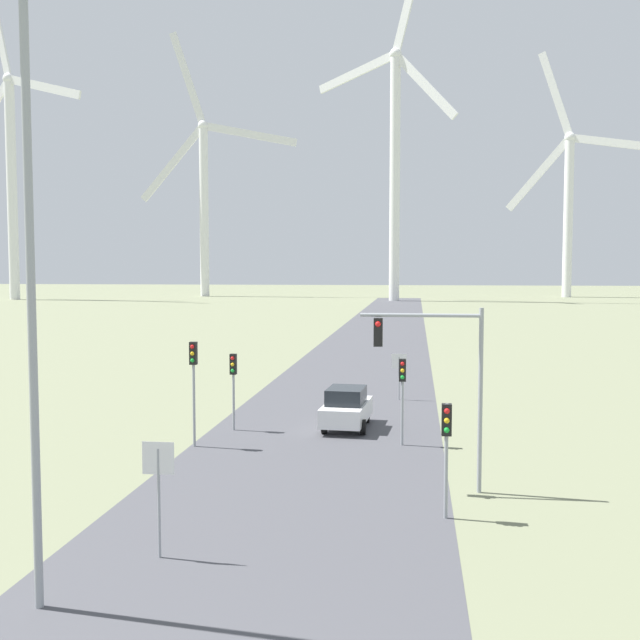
{
  "coord_description": "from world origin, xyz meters",
  "views": [
    {
      "loc": [
        3.87,
        -8.48,
        7.09
      ],
      "look_at": [
        0.0,
        21.72,
        4.97
      ],
      "focal_mm": 42.0,
      "sensor_mm": 36.0,
      "label": 1
    }
  ],
  "objects_px": {
    "traffic_light_post_mid_right": "(402,382)",
    "wind_turbine_right": "(569,195)",
    "traffic_light_mast_overhead": "(438,362)",
    "traffic_light_post_near_left": "(193,370)",
    "stop_sign_near": "(159,477)",
    "streetlamp": "(29,232)",
    "car_approaching": "(346,408)",
    "traffic_light_post_near_right": "(446,435)",
    "wind_turbine_center": "(395,152)",
    "wind_turbine_left": "(204,187)",
    "wind_turbine_far_left": "(11,163)",
    "traffic_light_post_mid_left": "(233,374)",
    "stop_sign_far": "(399,368)"
  },
  "relations": [
    {
      "from": "traffic_light_post_mid_right",
      "to": "wind_turbine_right",
      "type": "relative_size",
      "value": 0.06
    },
    {
      "from": "traffic_light_mast_overhead",
      "to": "wind_turbine_right",
      "type": "height_order",
      "value": "wind_turbine_right"
    },
    {
      "from": "traffic_light_post_near_left",
      "to": "stop_sign_near",
      "type": "bearing_deg",
      "value": -77.34
    },
    {
      "from": "streetlamp",
      "to": "car_approaching",
      "type": "relative_size",
      "value": 3.08
    },
    {
      "from": "stop_sign_near",
      "to": "traffic_light_post_near_right",
      "type": "distance_m",
      "value": 8.03
    },
    {
      "from": "traffic_light_post_near_right",
      "to": "wind_turbine_center",
      "type": "distance_m",
      "value": 143.72
    },
    {
      "from": "traffic_light_post_near_left",
      "to": "traffic_light_post_near_right",
      "type": "height_order",
      "value": "traffic_light_post_near_left"
    },
    {
      "from": "traffic_light_mast_overhead",
      "to": "wind_turbine_left",
      "type": "relative_size",
      "value": 0.09
    },
    {
      "from": "traffic_light_post_mid_right",
      "to": "wind_turbine_right",
      "type": "bearing_deg",
      "value": 76.88
    },
    {
      "from": "traffic_light_post_near_left",
      "to": "wind_turbine_right",
      "type": "xyz_separation_m",
      "value": [
        44.92,
        158.9,
        21.53
      ]
    },
    {
      "from": "stop_sign_near",
      "to": "car_approaching",
      "type": "xyz_separation_m",
      "value": [
        3.17,
        15.35,
        -1.11
      ]
    },
    {
      "from": "traffic_light_post_near_left",
      "to": "wind_turbine_far_left",
      "type": "relative_size",
      "value": 0.06
    },
    {
      "from": "streetlamp",
      "to": "traffic_light_post_mid_right",
      "type": "distance_m",
      "value": 17.8
    },
    {
      "from": "traffic_light_mast_overhead",
      "to": "wind_turbine_far_left",
      "type": "distance_m",
      "value": 163.01
    },
    {
      "from": "stop_sign_near",
      "to": "traffic_light_post_mid_left",
      "type": "xyz_separation_m",
      "value": [
        -1.69,
        14.33,
        0.45
      ]
    },
    {
      "from": "traffic_light_post_near_left",
      "to": "traffic_light_post_mid_left",
      "type": "relative_size",
      "value": 1.25
    },
    {
      "from": "stop_sign_far",
      "to": "wind_turbine_far_left",
      "type": "bearing_deg",
      "value": 126.98
    },
    {
      "from": "wind_turbine_left",
      "to": "wind_turbine_right",
      "type": "height_order",
      "value": "wind_turbine_left"
    },
    {
      "from": "traffic_light_mast_overhead",
      "to": "wind_turbine_far_left",
      "type": "xyz_separation_m",
      "value": [
        -89.78,
        133.52,
        26.12
      ]
    },
    {
      "from": "traffic_light_post_near_right",
      "to": "traffic_light_post_mid_left",
      "type": "relative_size",
      "value": 0.98
    },
    {
      "from": "traffic_light_post_mid_left",
      "to": "traffic_light_mast_overhead",
      "type": "bearing_deg",
      "value": -42.65
    },
    {
      "from": "wind_turbine_far_left",
      "to": "wind_turbine_left",
      "type": "height_order",
      "value": "wind_turbine_far_left"
    },
    {
      "from": "traffic_light_post_mid_right",
      "to": "wind_turbine_far_left",
      "type": "relative_size",
      "value": 0.05
    },
    {
      "from": "traffic_light_post_near_left",
      "to": "wind_turbine_center",
      "type": "relative_size",
      "value": 0.06
    },
    {
      "from": "stop_sign_near",
      "to": "wind_turbine_left",
      "type": "bearing_deg",
      "value": 105.68
    },
    {
      "from": "car_approaching",
      "to": "wind_turbine_right",
      "type": "bearing_deg",
      "value": 75.77
    },
    {
      "from": "traffic_light_post_near_right",
      "to": "car_approaching",
      "type": "relative_size",
      "value": 0.78
    },
    {
      "from": "traffic_light_post_near_right",
      "to": "wind_turbine_far_left",
      "type": "xyz_separation_m",
      "value": [
        -89.95,
        136.14,
        27.83
      ]
    },
    {
      "from": "traffic_light_post_near_left",
      "to": "wind_turbine_left",
      "type": "relative_size",
      "value": 0.06
    },
    {
      "from": "wind_turbine_left",
      "to": "wind_turbine_center",
      "type": "relative_size",
      "value": 0.91
    },
    {
      "from": "stop_sign_far",
      "to": "wind_turbine_center",
      "type": "bearing_deg",
      "value": 91.79
    },
    {
      "from": "wind_turbine_right",
      "to": "traffic_light_post_near_left",
      "type": "bearing_deg",
      "value": -105.79
    },
    {
      "from": "wind_turbine_far_left",
      "to": "wind_turbine_left",
      "type": "bearing_deg",
      "value": 33.8
    },
    {
      "from": "traffic_light_post_near_right",
      "to": "wind_turbine_center",
      "type": "height_order",
      "value": "wind_turbine_center"
    },
    {
      "from": "streetlamp",
      "to": "traffic_light_post_near_left",
      "type": "distance_m",
      "value": 14.9
    },
    {
      "from": "stop_sign_near",
      "to": "traffic_light_post_mid_right",
      "type": "distance_m",
      "value": 13.7
    },
    {
      "from": "stop_sign_far",
      "to": "car_approaching",
      "type": "height_order",
      "value": "stop_sign_far"
    },
    {
      "from": "streetlamp",
      "to": "wind_turbine_center",
      "type": "xyz_separation_m",
      "value": [
        3.1,
        147.31,
        23.86
      ]
    },
    {
      "from": "traffic_light_post_near_left",
      "to": "wind_turbine_far_left",
      "type": "height_order",
      "value": "wind_turbine_far_left"
    },
    {
      "from": "wind_turbine_left",
      "to": "wind_turbine_center",
      "type": "bearing_deg",
      "value": -22.87
    },
    {
      "from": "stop_sign_near",
      "to": "traffic_light_mast_overhead",
      "type": "bearing_deg",
      "value": 42.95
    },
    {
      "from": "traffic_light_post_mid_right",
      "to": "wind_turbine_left",
      "type": "xyz_separation_m",
      "value": [
        -51.85,
        152.06,
        24.43
      ]
    },
    {
      "from": "stop_sign_near",
      "to": "traffic_light_post_near_left",
      "type": "relative_size",
      "value": 0.69
    },
    {
      "from": "traffic_light_post_mid_right",
      "to": "car_approaching",
      "type": "xyz_separation_m",
      "value": [
        -2.5,
        2.89,
        -1.64
      ]
    },
    {
      "from": "traffic_light_post_near_right",
      "to": "wind_turbine_far_left",
      "type": "distance_m",
      "value": 165.53
    },
    {
      "from": "wind_turbine_left",
      "to": "traffic_light_post_mid_left",
      "type": "bearing_deg",
      "value": -73.5
    },
    {
      "from": "wind_turbine_center",
      "to": "traffic_light_post_mid_right",
      "type": "bearing_deg",
      "value": -88.19
    },
    {
      "from": "traffic_light_post_near_right",
      "to": "wind_turbine_center",
      "type": "relative_size",
      "value": 0.05
    },
    {
      "from": "stop_sign_near",
      "to": "stop_sign_far",
      "type": "relative_size",
      "value": 1.16
    },
    {
      "from": "streetlamp",
      "to": "car_approaching",
      "type": "distance_m",
      "value": 20.1
    }
  ]
}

